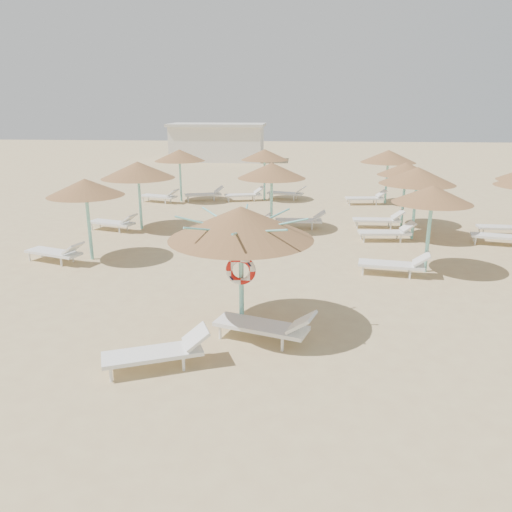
{
  "coord_description": "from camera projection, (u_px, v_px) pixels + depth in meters",
  "views": [
    {
      "loc": [
        1.19,
        -10.1,
        4.89
      ],
      "look_at": [
        0.22,
        1.63,
        1.3
      ],
      "focal_mm": 35.0,
      "sensor_mm": 36.0,
      "label": 1
    }
  ],
  "objects": [
    {
      "name": "lounger_main_a",
      "position": [
        160.0,
        351.0,
        9.56
      ],
      "size": [
        2.11,
        1.32,
        0.74
      ],
      "rotation": [
        0.0,
        0.0,
        0.39
      ],
      "color": "white",
      "rests_on": "ground"
    },
    {
      "name": "ground",
      "position": [
        240.0,
        333.0,
        11.15
      ],
      "size": [
        120.0,
        120.0,
        0.0
      ],
      "primitive_type": "plane",
      "color": "tan",
      "rests_on": "ground"
    },
    {
      "name": "palapa_field",
      "position": [
        347.0,
        173.0,
        19.66
      ],
      "size": [
        19.54,
        14.31,
        2.73
      ],
      "color": "#7EDAD0",
      "rests_on": "ground"
    },
    {
      "name": "main_palapa",
      "position": [
        241.0,
        223.0,
        10.64
      ],
      "size": [
        3.15,
        3.15,
        2.82
      ],
      "color": "#7EDAD0",
      "rests_on": "ground"
    },
    {
      "name": "lounger_main_b",
      "position": [
        267.0,
        326.0,
        10.61
      ],
      "size": [
        2.26,
        1.29,
        0.79
      ],
      "rotation": [
        0.0,
        0.0,
        -0.32
      ],
      "color": "white",
      "rests_on": "ground"
    },
    {
      "name": "service_hut",
      "position": [
        217.0,
        142.0,
        44.5
      ],
      "size": [
        8.4,
        4.4,
        3.25
      ],
      "color": "silver",
      "rests_on": "ground"
    }
  ]
}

